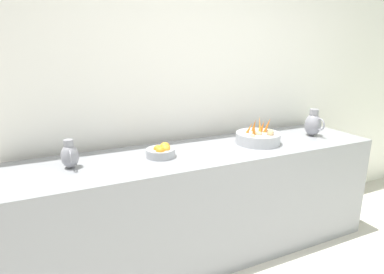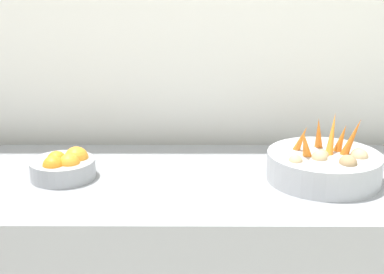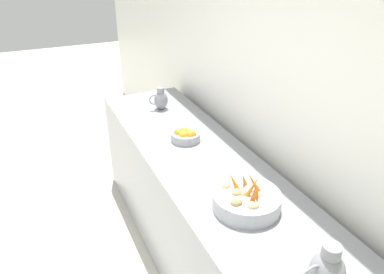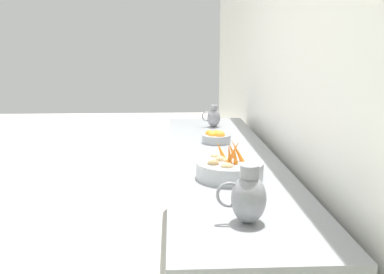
{
  "view_description": "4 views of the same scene",
  "coord_description": "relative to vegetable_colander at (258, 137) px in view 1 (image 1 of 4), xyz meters",
  "views": [
    {
      "loc": [
        0.71,
        -1.41,
        1.72
      ],
      "look_at": [
        -1.47,
        -0.4,
        1.06
      ],
      "focal_mm": 29.84,
      "sensor_mm": 36.0,
      "label": 1
    },
    {
      "loc": [
        0.2,
        -0.21,
        1.6
      ],
      "look_at": [
        -1.37,
        -0.22,
        1.11
      ],
      "focal_mm": 49.26,
      "sensor_mm": 36.0,
      "label": 2
    },
    {
      "loc": [
        -0.48,
        1.64,
        2.25
      ],
      "look_at": [
        -1.38,
        -0.32,
        1.14
      ],
      "focal_mm": 35.26,
      "sensor_mm": 36.0,
      "label": 3
    },
    {
      "loc": [
        -1.14,
        2.54,
        1.67
      ],
      "look_at": [
        -1.28,
        -0.51,
        1.01
      ],
      "focal_mm": 40.26,
      "sensor_mm": 36.0,
      "label": 4
    }
  ],
  "objects": [
    {
      "name": "metal_pitcher_tall",
      "position": [
        0.0,
        0.62,
        0.06
      ],
      "size": [
        0.21,
        0.15,
        0.25
      ],
      "color": "gray",
      "rests_on": "prep_counter"
    },
    {
      "name": "metal_pitcher_short",
      "position": [
        -0.06,
        -1.53,
        0.04
      ],
      "size": [
        0.17,
        0.12,
        0.2
      ],
      "color": "gray",
      "rests_on": "prep_counter"
    },
    {
      "name": "vegetable_colander",
      "position": [
        0.0,
        0.0,
        0.0
      ],
      "size": [
        0.38,
        0.38,
        0.23
      ],
      "color": "#ADAFB5",
      "rests_on": "prep_counter"
    },
    {
      "name": "orange_bowl",
      "position": [
        -0.02,
        -0.88,
        -0.01
      ],
      "size": [
        0.22,
        0.22,
        0.1
      ],
      "color": "#9EA0A5",
      "rests_on": "prep_counter"
    },
    {
      "name": "prep_counter",
      "position": [
        -0.02,
        -0.5,
        -0.52
      ],
      "size": [
        0.73,
        3.0,
        0.93
      ],
      "primitive_type": "cube",
      "color": "gray",
      "rests_on": "ground_plane"
    },
    {
      "name": "tile_wall_left",
      "position": [
        -0.49,
        -0.0,
        0.52
      ],
      "size": [
        0.1,
        9.04,
        3.0
      ],
      "primitive_type": "cube",
      "color": "white",
      "rests_on": "ground_plane"
    }
  ]
}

